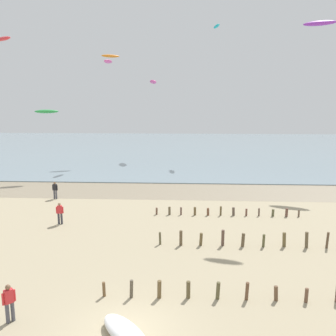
{
  "coord_description": "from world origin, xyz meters",
  "views": [
    {
      "loc": [
        2.44,
        -12.79,
        9.15
      ],
      "look_at": [
        1.13,
        12.16,
        4.59
      ],
      "focal_mm": 37.33,
      "sensor_mm": 36.0,
      "label": 1
    }
  ],
  "objects": [
    {
      "name": "grounded_kite",
      "position": [
        0.11,
        -0.54,
        0.29
      ],
      "size": [
        2.71,
        2.87,
        0.58
      ],
      "primitive_type": "ellipsoid",
      "rotation": [
        0.0,
        0.0,
        5.44
      ],
      "color": "white",
      "rests_on": "ground"
    },
    {
      "name": "wet_sand_strip",
      "position": [
        0.0,
        23.49,
        0.0
      ],
      "size": [
        120.0,
        7.09,
        0.01
      ],
      "primitive_type": "cube",
      "color": "gray",
      "rests_on": "ground"
    },
    {
      "name": "kite_aloft_5",
      "position": [
        -9.18,
        40.04,
        15.38
      ],
      "size": [
        1.34,
        2.53,
        0.66
      ],
      "primitive_type": "ellipsoid",
      "rotation": [
        -0.42,
        0.0,
        1.36
      ],
      "color": "#E54C99"
    },
    {
      "name": "person_nearest_camera",
      "position": [
        -4.99,
        0.34,
        0.92
      ],
      "size": [
        0.42,
        0.44,
        1.71
      ],
      "color": "#4C4C56",
      "rests_on": "ground"
    },
    {
      "name": "person_by_waterline",
      "position": [
        -10.36,
        19.79,
        0.92
      ],
      "size": [
        0.56,
        0.28,
        1.71
      ],
      "color": "#4C4C56",
      "rests_on": "ground"
    },
    {
      "name": "sea",
      "position": [
        0.0,
        62.03,
        0.05
      ],
      "size": [
        160.0,
        70.0,
        0.1
      ],
      "primitive_type": "cube",
      "color": "gray",
      "rests_on": "ground"
    },
    {
      "name": "groyne_near",
      "position": [
        4.54,
        2.57,
        0.42
      ],
      "size": [
        12.59,
        0.31,
        0.9
      ],
      "color": "brown",
      "rests_on": "ground"
    },
    {
      "name": "groyne_far",
      "position": [
        5.91,
        15.42,
        0.33
      ],
      "size": [
        11.96,
        0.3,
        0.8
      ],
      "color": "brown",
      "rests_on": "ground"
    },
    {
      "name": "kite_aloft_7",
      "position": [
        17.33,
        29.59,
        18.15
      ],
      "size": [
        3.72,
        2.39,
        0.8
      ],
      "primitive_type": "ellipsoid",
      "rotation": [
        -0.23,
        0.0,
        2.78
      ],
      "color": "purple"
    },
    {
      "name": "ground_plane",
      "position": [
        0.0,
        0.0,
        0.0
      ],
      "size": [
        160.0,
        160.0,
        0.0
      ],
      "primitive_type": "plane",
      "color": "tan"
    },
    {
      "name": "kite_aloft_4",
      "position": [
        -14.72,
        29.69,
        8.3
      ],
      "size": [
        2.94,
        1.93,
        0.53
      ],
      "primitive_type": "ellipsoid",
      "rotation": [
        0.09,
        0.0,
        3.54
      ],
      "color": "green"
    },
    {
      "name": "person_mid_beach",
      "position": [
        -7.26,
        12.6,
        0.92
      ],
      "size": [
        0.56,
        0.27,
        1.71
      ],
      "color": "#383842",
      "rests_on": "ground"
    },
    {
      "name": "kite_aloft_2",
      "position": [
        7.23,
        47.95,
        21.77
      ],
      "size": [
        1.29,
        2.74,
        0.73
      ],
      "primitive_type": "ellipsoid",
      "rotation": [
        -0.42,
        0.0,
        1.71
      ],
      "color": "#19B2B7"
    },
    {
      "name": "groyne_mid",
      "position": [
        10.18,
        9.0,
        0.48
      ],
      "size": [
        19.07,
        0.36,
        1.09
      ],
      "color": "brown",
      "rests_on": "ground"
    },
    {
      "name": "kite_aloft_0",
      "position": [
        -9.66,
        44.05,
        16.68
      ],
      "size": [
        3.03,
        1.99,
        0.52
      ],
      "primitive_type": "ellipsoid",
      "rotation": [
        0.06,
        0.0,
        0.4
      ],
      "color": "orange"
    },
    {
      "name": "kite_aloft_3",
      "position": [
        -15.3,
        21.58,
        15.37
      ],
      "size": [
        2.36,
        1.81,
        0.61
      ],
      "primitive_type": "ellipsoid",
      "rotation": [
        -0.4,
        0.0,
        2.63
      ],
      "color": "red"
    },
    {
      "name": "kite_aloft_1",
      "position": [
        -3.23,
        47.34,
        12.88
      ],
      "size": [
        1.98,
        3.42,
        0.88
      ],
      "primitive_type": "ellipsoid",
      "rotation": [
        -0.4,
        0.0,
        4.98
      ],
      "color": "#E54C99"
    }
  ]
}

